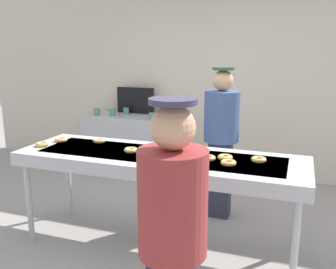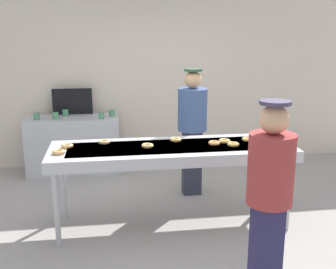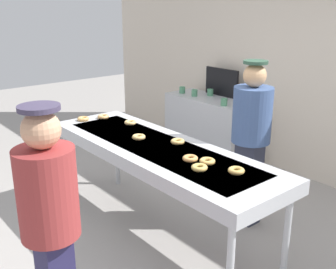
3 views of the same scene
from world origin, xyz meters
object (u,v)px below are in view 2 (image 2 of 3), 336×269
Objects in this scene: glazed_donut_6 at (214,143)px; paper_cup_0 at (101,116)px; glazed_donut_5 at (248,139)px; customer_waiting at (270,185)px; menu_display at (72,101)px; paper_cup_1 at (56,116)px; fryer_conveyor at (172,152)px; glazed_donut_0 at (147,146)px; worker_baker at (192,123)px; glazed_donut_3 at (67,146)px; prep_counter at (74,145)px; paper_cup_3 at (112,113)px; glazed_donut_7 at (233,144)px; glazed_donut_8 at (59,152)px; paper_cup_4 at (65,113)px; glazed_donut_4 at (104,142)px; paper_cup_2 at (37,116)px; glazed_donut_1 at (224,141)px; glazed_donut_2 at (176,140)px.

paper_cup_0 is (-1.24, 1.76, -0.02)m from glazed_donut_6.
customer_waiting is at bearing -101.93° from glazed_donut_5.
menu_display is (-2.10, 2.07, 0.13)m from glazed_donut_5.
customer_waiting is 16.79× the size of paper_cup_1.
fryer_conveyor is 0.29m from glazed_donut_0.
worker_baker reaches higher than paper_cup_0.
glazed_donut_0 and glazed_donut_3 have the same top height.
fryer_conveyor is 2.31m from prep_counter.
glazed_donut_3 is 1.35× the size of paper_cup_3.
glazed_donut_8 is at bearing -179.34° from glazed_donut_7.
worker_baker is 1.03× the size of customer_waiting.
glazed_donut_8 is (-2.07, -0.20, 0.00)m from glazed_donut_5.
customer_waiting reaches higher than glazed_donut_5.
paper_cup_1 reaches higher than glazed_donut_0.
glazed_donut_5 is (1.15, 0.10, 0.00)m from glazed_donut_0.
glazed_donut_5 is 2.94m from paper_cup_4.
customer_waiting reaches higher than glazed_donut_4.
paper_cup_0 and paper_cup_2 have the same top height.
paper_cup_1 is at bearing 137.45° from glazed_donut_7.
paper_cup_2 is at bearing 146.04° from glazed_donut_5.
paper_cup_2 is at bearing 139.67° from glazed_donut_6.
paper_cup_0 is (-1.38, 1.69, -0.02)m from glazed_donut_1.
menu_display is (-0.59, 0.25, 0.15)m from paper_cup_3.
glazed_donut_0 is 0.10× the size of prep_counter.
paper_cup_0 is at bearing -43.23° from menu_display.
glazed_donut_4 is 1.54m from paper_cup_0.
customer_waiting is (-0.01, -1.37, 0.00)m from glazed_donut_1.
worker_baker reaches higher than prep_counter.
glazed_donut_2 is 1.35× the size of paper_cup_0.
paper_cup_0 is (0.35, 1.64, -0.02)m from glazed_donut_3.
glazed_donut_0 is 0.51m from glazed_donut_4.
paper_cup_3 is at bearing 119.47° from glazed_donut_6.
paper_cup_1 is (-1.17, 1.84, -0.02)m from glazed_donut_0.
worker_baker reaches higher than glazed_donut_5.
menu_display is (-0.02, 2.27, 0.13)m from glazed_donut_8.
paper_cup_2 is 0.61m from menu_display.
paper_cup_0 reaches higher than glazed_donut_2.
glazed_donut_3 is 2.01m from glazed_donut_5.
fryer_conveyor is 2.33m from paper_cup_1.
glazed_donut_4 is (-1.33, 0.16, 0.00)m from glazed_donut_1.
customer_waiting is at bearing -62.57° from menu_display.
glazed_donut_4 and glazed_donut_8 have the same top height.
menu_display reaches higher than paper_cup_0.
paper_cup_0 is at bearing 129.15° from glazed_donut_1.
paper_cup_0 reaches higher than glazed_donut_1.
customer_waiting is (0.12, -1.30, 0.00)m from glazed_donut_6.
paper_cup_2 reaches higher than fryer_conveyor.
glazed_donut_7 is at bearing -52.02° from paper_cup_0.
glazed_donut_2 reaches higher than fryer_conveyor.
glazed_donut_5 and glazed_donut_6 have the same top height.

